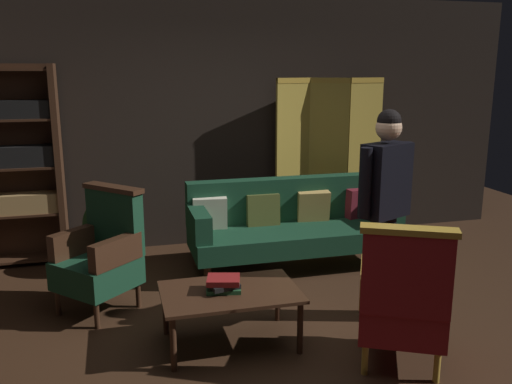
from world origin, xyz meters
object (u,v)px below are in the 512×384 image
at_px(armchair_gilt_accent, 403,299).
at_px(potted_plant, 108,229).
at_px(velvet_couch, 291,222).
at_px(book_red_leather, 223,280).
at_px(book_green_cloth, 224,289).
at_px(armchair_wing_left, 102,253).
at_px(folding_screen, 328,157).
at_px(book_black_cloth, 223,285).
at_px(bookshelf, 15,164).
at_px(standing_figure, 385,196).
at_px(coffee_table, 230,296).

distance_m(armchair_gilt_accent, potted_plant, 3.04).
height_order(velvet_couch, book_red_leather, velvet_couch).
xyz_separation_m(potted_plant, book_red_leather, (0.82, -1.75, 0.07)).
bearing_deg(book_green_cloth, velvet_couch, 55.56).
bearing_deg(armchair_wing_left, folding_screen, 27.51).
relative_size(book_black_cloth, book_red_leather, 0.87).
xyz_separation_m(bookshelf, standing_figure, (3.01, -2.10, -0.04)).
relative_size(bookshelf, coffee_table, 2.05).
bearing_deg(book_red_leather, folding_screen, 52.20).
bearing_deg(potted_plant, folding_screen, 10.28).
distance_m(standing_figure, book_black_cloth, 1.44).
distance_m(folding_screen, book_black_cloth, 2.84).
bearing_deg(armchair_gilt_accent, bookshelf, 134.74).
bearing_deg(book_black_cloth, book_green_cloth, 90.00).
relative_size(armchair_gilt_accent, armchair_wing_left, 1.00).
bearing_deg(folding_screen, book_green_cloth, -127.80).
xyz_separation_m(velvet_couch, book_green_cloth, (-1.01, -1.48, -0.02)).
xyz_separation_m(folding_screen, velvet_couch, (-0.70, -0.73, -0.53)).
height_order(book_black_cloth, book_red_leather, book_red_leather).
height_order(bookshelf, standing_figure, bookshelf).
bearing_deg(armchair_gilt_accent, book_red_leather, 151.54).
distance_m(coffee_table, armchair_wing_left, 1.26).
xyz_separation_m(folding_screen, potted_plant, (-2.53, -0.46, -0.55)).
distance_m(velvet_couch, armchair_gilt_accent, 2.08).
xyz_separation_m(armchair_gilt_accent, book_red_leather, (-1.11, 0.60, 0.02)).
relative_size(bookshelf, book_black_cloth, 10.08).
bearing_deg(velvet_couch, coffee_table, -123.12).
relative_size(folding_screen, book_red_leather, 8.12).
height_order(bookshelf, book_red_leather, bookshelf).
height_order(armchair_wing_left, book_green_cloth, armchair_wing_left).
distance_m(coffee_table, book_black_cloth, 0.11).
relative_size(folding_screen, book_green_cloth, 7.69).
bearing_deg(book_red_leather, armchair_gilt_accent, -28.46).
bearing_deg(potted_plant, book_green_cloth, -64.83).
bearing_deg(velvet_couch, armchair_wing_left, -161.91).
bearing_deg(standing_figure, potted_plant, 142.78).
distance_m(folding_screen, coffee_table, 2.83).
height_order(book_green_cloth, book_black_cloth, book_black_cloth).
bearing_deg(armchair_gilt_accent, book_black_cloth, 151.54).
bearing_deg(coffee_table, standing_figure, 5.37).
distance_m(bookshelf, coffee_table, 2.90).
distance_m(armchair_gilt_accent, standing_figure, 0.92).
xyz_separation_m(folding_screen, standing_figure, (-0.39, -2.09, 0.04)).
bearing_deg(coffee_table, book_green_cloth, 177.13).
relative_size(armchair_gilt_accent, potted_plant, 1.36).
relative_size(folding_screen, velvet_couch, 0.90).
xyz_separation_m(bookshelf, book_red_leather, (1.69, -2.22, -0.56)).
xyz_separation_m(folding_screen, coffee_table, (-1.66, -2.21, -0.61)).
bearing_deg(bookshelf, book_black_cloth, -52.75).
height_order(potted_plant, book_green_cloth, potted_plant).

